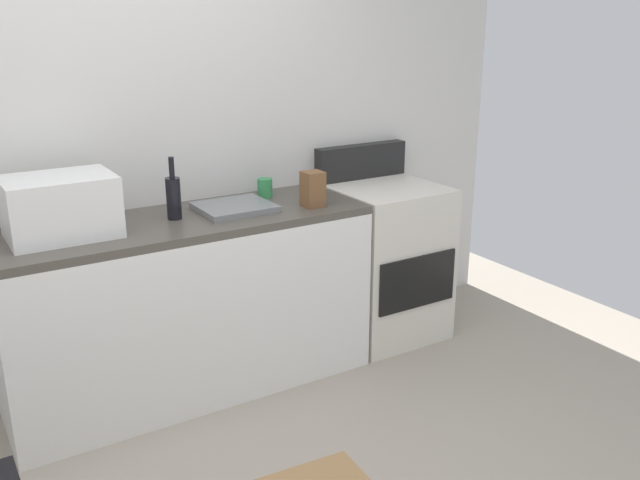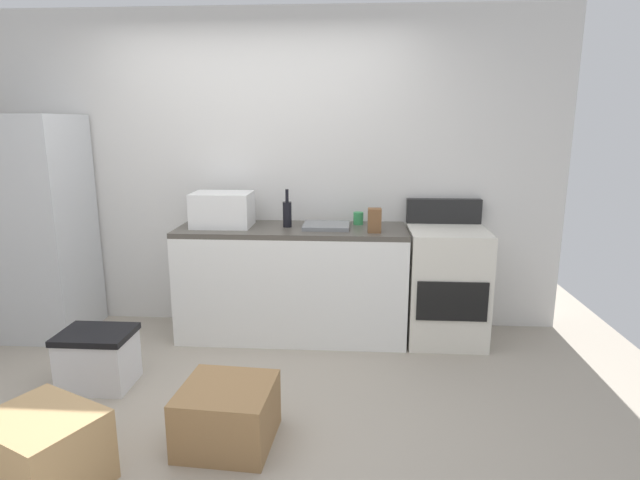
% 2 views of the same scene
% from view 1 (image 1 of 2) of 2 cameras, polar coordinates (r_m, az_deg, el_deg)
% --- Properties ---
extents(wall_back, '(5.00, 0.10, 2.60)m').
position_cam_1_polar(wall_back, '(3.54, -18.23, 8.56)').
color(wall_back, silver).
rests_on(wall_back, ground_plane).
extents(kitchen_counter, '(1.80, 0.60, 0.90)m').
position_cam_1_polar(kitchen_counter, '(3.54, -10.74, -5.25)').
color(kitchen_counter, white).
rests_on(kitchen_counter, ground_plane).
extents(stove_oven, '(0.60, 0.61, 1.10)m').
position_cam_1_polar(stove_oven, '(4.09, 5.30, -1.51)').
color(stove_oven, silver).
rests_on(stove_oven, ground_plane).
extents(microwave, '(0.46, 0.34, 0.27)m').
position_cam_1_polar(microwave, '(3.22, -20.59, 2.58)').
color(microwave, white).
rests_on(microwave, kitchen_counter).
extents(sink_basin, '(0.36, 0.32, 0.03)m').
position_cam_1_polar(sink_basin, '(3.49, -7.05, 2.70)').
color(sink_basin, slate).
rests_on(sink_basin, kitchen_counter).
extents(wine_bottle, '(0.07, 0.07, 0.30)m').
position_cam_1_polar(wine_bottle, '(3.36, -11.97, 3.52)').
color(wine_bottle, black).
rests_on(wine_bottle, kitchen_counter).
extents(coffee_mug, '(0.08, 0.08, 0.10)m').
position_cam_1_polar(coffee_mug, '(3.72, -4.56, 4.30)').
color(coffee_mug, '#338C4C').
rests_on(coffee_mug, kitchen_counter).
extents(knife_block, '(0.10, 0.10, 0.18)m').
position_cam_1_polar(knife_block, '(3.51, -0.60, 4.21)').
color(knife_block, brown).
rests_on(knife_block, kitchen_counter).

